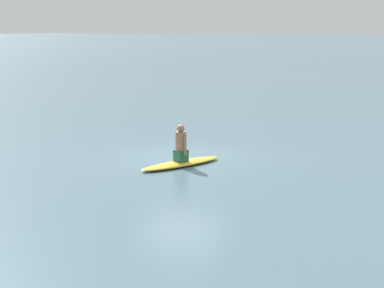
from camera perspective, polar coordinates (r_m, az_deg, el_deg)
ground_plane at (r=18.77m, az=-0.90°, el=-1.27°), size 400.00×400.00×0.00m
surfboard at (r=17.70m, az=-1.03°, el=-1.80°), size 1.47×2.79×0.14m
person_paddler at (r=17.59m, az=-1.03°, el=-0.06°), size 0.46×0.42×1.06m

